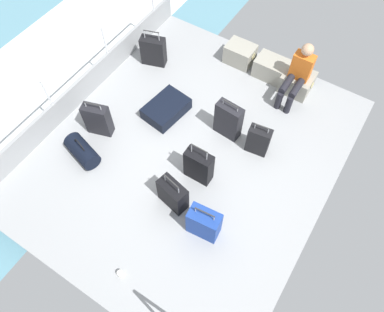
% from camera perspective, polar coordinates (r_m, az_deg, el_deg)
% --- Properties ---
extents(ground_plane, '(4.40, 5.20, 0.06)m').
position_cam_1_polar(ground_plane, '(5.97, -0.31, 0.74)').
color(ground_plane, '#939699').
extents(gunwale_port, '(0.06, 5.20, 0.45)m').
position_cam_1_polar(gunwale_port, '(6.73, -16.31, 10.32)').
color(gunwale_port, '#939699').
rests_on(gunwale_port, ground_plane).
extents(railing_port, '(0.04, 4.20, 1.02)m').
position_cam_1_polar(railing_port, '(6.35, -17.55, 13.64)').
color(railing_port, silver).
rests_on(railing_port, ground_plane).
extents(sea_wake, '(12.00, 12.00, 0.01)m').
position_cam_1_polar(sea_wake, '(8.02, -22.94, 11.28)').
color(sea_wake, '#598C9E').
rests_on(sea_wake, ground_plane).
extents(cargo_crate_0, '(0.56, 0.40, 0.37)m').
position_cam_1_polar(cargo_crate_0, '(7.14, 7.46, 15.43)').
color(cargo_crate_0, gray).
rests_on(cargo_crate_0, ground_plane).
extents(cargo_crate_1, '(0.64, 0.40, 0.36)m').
position_cam_1_polar(cargo_crate_1, '(6.98, 12.26, 13.13)').
color(cargo_crate_1, gray).
rests_on(cargo_crate_1, ground_plane).
extents(cargo_crate_2, '(0.55, 0.48, 0.36)m').
position_cam_1_polar(cargo_crate_2, '(6.86, 15.97, 10.98)').
color(cargo_crate_2, gray).
rests_on(cargo_crate_2, ground_plane).
extents(passenger_seated, '(0.34, 0.66, 1.06)m').
position_cam_1_polar(passenger_seated, '(6.48, 16.11, 12.22)').
color(passenger_seated, orange).
rests_on(passenger_seated, ground_plane).
extents(suitcase_0, '(0.45, 0.23, 0.75)m').
position_cam_1_polar(suitcase_0, '(5.90, 5.66, 5.54)').
color(suitcase_0, black).
rests_on(suitcase_0, ground_plane).
extents(suitcase_1, '(0.45, 0.30, 0.70)m').
position_cam_1_polar(suitcase_1, '(6.11, -14.41, 5.49)').
color(suitcase_1, black).
rests_on(suitcase_1, ground_plane).
extents(suitcase_2, '(0.49, 0.34, 0.73)m').
position_cam_1_polar(suitcase_2, '(7.04, -6.01, 15.90)').
color(suitcase_2, black).
rests_on(suitcase_2, ground_plane).
extents(suitcase_3, '(0.37, 0.23, 0.65)m').
position_cam_1_polar(suitcase_3, '(5.82, 10.25, 2.41)').
color(suitcase_3, black).
rests_on(suitcase_3, ground_plane).
extents(suitcase_4, '(0.42, 0.21, 0.80)m').
position_cam_1_polar(suitcase_4, '(5.44, 1.05, -1.55)').
color(suitcase_4, black).
rests_on(suitcase_4, ground_plane).
extents(suitcase_5, '(0.62, 0.81, 0.23)m').
position_cam_1_polar(suitcase_5, '(6.31, -4.02, 7.32)').
color(suitcase_5, black).
rests_on(suitcase_5, ground_plane).
extents(suitcase_6, '(0.47, 0.29, 0.66)m').
position_cam_1_polar(suitcase_6, '(5.09, 1.87, -10.36)').
color(suitcase_6, navy).
rests_on(suitcase_6, ground_plane).
extents(suitcase_7, '(0.48, 0.31, 0.66)m').
position_cam_1_polar(suitcase_7, '(5.29, -2.99, -5.96)').
color(suitcase_7, black).
rests_on(suitcase_7, ground_plane).
extents(duffel_bag, '(0.66, 0.44, 0.43)m').
position_cam_1_polar(duffel_bag, '(6.01, -16.66, 0.75)').
color(duffel_bag, black).
rests_on(duffel_bag, ground_plane).
extents(paper_cup, '(0.08, 0.08, 0.10)m').
position_cam_1_polar(paper_cup, '(5.20, -11.05, -17.48)').
color(paper_cup, white).
rests_on(paper_cup, ground_plane).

